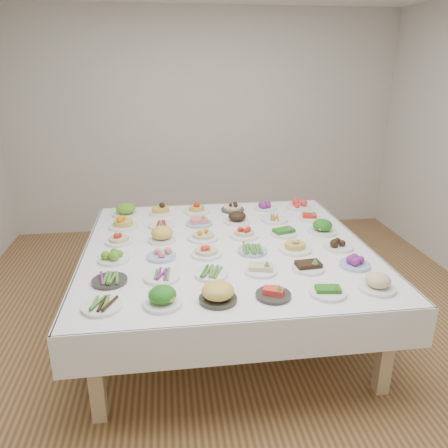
{
  "coord_description": "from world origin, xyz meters",
  "views": [
    {
      "loc": [
        -0.51,
        -3.2,
        2.12
      ],
      "look_at": [
        -0.06,
        0.17,
        0.88
      ],
      "focal_mm": 35.0,
      "sensor_mm": 36.0,
      "label": 1
    }
  ],
  "objects": [
    {
      "name": "room_envelope",
      "position": [
        0.0,
        0.0,
        1.83
      ],
      "size": [
        5.02,
        5.02,
        2.81
      ],
      "color": "#9D6F41",
      "rests_on": "ground"
    },
    {
      "name": "display_table",
      "position": [
        -0.06,
        0.02,
        0.69
      ],
      "size": [
        2.26,
        2.26,
        0.75
      ],
      "color": "white",
      "rests_on": "ground"
    },
    {
      "name": "dish_0",
      "position": [
        -0.93,
        -0.84,
        0.78
      ],
      "size": [
        0.24,
        0.24,
        0.06
      ],
      "color": "white",
      "rests_on": "display_table"
    },
    {
      "name": "dish_1",
      "position": [
        -0.57,
        -0.85,
        0.82
      ],
      "size": [
        0.24,
        0.24,
        0.14
      ],
      "color": "white",
      "rests_on": "display_table"
    },
    {
      "name": "dish_2",
      "position": [
        -0.23,
        -0.85,
        0.82
      ],
      "size": [
        0.25,
        0.25,
        0.15
      ],
      "color": "#2F2D2A",
      "rests_on": "display_table"
    },
    {
      "name": "dish_3",
      "position": [
        0.12,
        -0.85,
        0.78
      ],
      "size": [
        0.22,
        0.22,
        0.09
      ],
      "color": "#2F2D2A",
      "rests_on": "display_table"
    },
    {
      "name": "dish_4",
      "position": [
        0.47,
        -0.86,
        0.79
      ],
      "size": [
        0.23,
        0.23,
        0.1
      ],
      "color": "white",
      "rests_on": "display_table"
    },
    {
      "name": "dish_5",
      "position": [
        0.81,
        -0.84,
        0.81
      ],
      "size": [
        0.24,
        0.24,
        0.12
      ],
      "color": "white",
      "rests_on": "display_table"
    },
    {
      "name": "dish_6",
      "position": [
        -0.92,
        -0.51,
        0.78
      ],
      "size": [
        0.23,
        0.23,
        0.06
      ],
      "color": "#2F2D2A",
      "rests_on": "display_table"
    },
    {
      "name": "dish_7",
      "position": [
        -0.57,
        -0.5,
        0.77
      ],
      "size": [
        0.25,
        0.25,
        0.05
      ],
      "color": "white",
      "rests_on": "display_table"
    },
    {
      "name": "dish_8",
      "position": [
        -0.24,
        -0.5,
        0.78
      ],
      "size": [
        0.25,
        0.23,
        0.06
      ],
      "color": "white",
      "rests_on": "display_table"
    },
    {
      "name": "dish_9",
      "position": [
        0.12,
        -0.5,
        0.79
      ],
      "size": [
        0.23,
        0.23,
        0.1
      ],
      "color": "white",
      "rests_on": "display_table"
    },
    {
      "name": "dish_10",
      "position": [
        0.46,
        -0.5,
        0.8
      ],
      "size": [
        0.23,
        0.23,
        0.11
      ],
      "color": "white",
      "rests_on": "display_table"
    },
    {
      "name": "dish_11",
      "position": [
        0.81,
        -0.5,
        0.79
      ],
      "size": [
        0.22,
        0.22,
        0.09
      ],
      "color": "#4C66B2",
      "rests_on": "display_table"
    },
    {
      "name": "dish_12",
      "position": [
        -0.93,
        -0.16,
        0.8
      ],
      "size": [
        0.23,
        0.23,
        0.11
      ],
      "color": "white",
      "rests_on": "display_table"
    },
    {
      "name": "dish_13",
      "position": [
        -0.58,
        -0.16,
        0.79
      ],
      "size": [
        0.22,
        0.22,
        0.1
      ],
      "color": "#4C66B2",
      "rests_on": "display_table"
    },
    {
      "name": "dish_14",
      "position": [
        -0.24,
        -0.15,
        0.81
      ],
      "size": [
        0.23,
        0.23,
        0.13
      ],
      "color": "white",
      "rests_on": "display_table"
    },
    {
      "name": "dish_15",
      "position": [
        0.12,
        -0.15,
        0.78
      ],
      "size": [
        0.23,
        0.22,
        0.06
      ],
      "color": "#4C66B2",
      "rests_on": "display_table"
    },
    {
      "name": "dish_16",
      "position": [
        0.46,
        -0.16,
        0.82
      ],
      "size": [
        0.25,
        0.25,
        0.14
      ],
      "color": "white",
      "rests_on": "display_table"
    },
    {
      "name": "dish_17",
      "position": [
        0.82,
        -0.16,
        0.79
      ],
      "size": [
        0.23,
        0.23,
        0.1
      ],
      "color": "white",
      "rests_on": "display_table"
    },
    {
      "name": "dish_18",
      "position": [
        -0.92,
        0.19,
        0.81
      ],
      "size": [
        0.22,
        0.22,
        0.12
      ],
      "color": "white",
      "rests_on": "display_table"
    },
    {
      "name": "dish_19",
      "position": [
        -0.57,
        0.18,
        0.82
      ],
      "size": [
        0.22,
        0.22,
        0.14
      ],
      "color": "white",
      "rests_on": "display_table"
    },
    {
      "name": "dish_20",
      "position": [
        -0.23,
        0.18,
        0.82
      ],
      "size": [
        0.25,
        0.25,
        0.14
      ],
      "color": "white",
      "rests_on": "display_table"
    },
    {
      "name": "dish_21",
      "position": [
        0.12,
        0.19,
        0.82
      ],
      "size": [
        0.25,
        0.25,
        0.14
      ],
      "color": "white",
      "rests_on": "display_table"
    },
    {
      "name": "dish_22",
      "position": [
        0.46,
        0.18,
        0.8
      ],
      "size": [
        0.22,
        0.22,
        0.11
      ],
      "color": "white",
      "rests_on": "display_table"
    },
    {
      "name": "dish_23",
      "position": [
        0.81,
        0.19,
        0.82
      ],
      "size": [
        0.26,
        0.26,
        0.15
      ],
      "color": "white",
      "rests_on": "display_table"
    },
    {
      "name": "dish_24",
      "position": [
        -0.91,
        0.54,
        0.83
      ],
      "size": [
        0.27,
        0.26,
        0.16
      ],
      "color": "white",
      "rests_on": "display_table"
    },
    {
      "name": "dish_25",
      "position": [
        -0.58,
        0.53,
        0.77
      ],
      "size": [
        0.24,
        0.24,
        0.05
      ],
      "color": "white",
      "rests_on": "display_table"
    },
    {
      "name": "dish_26",
      "position": [
        -0.23,
        0.53,
        0.79
      ],
      "size": [
        0.23,
        0.23,
        0.1
      ],
      "color": "#4C66B2",
      "rests_on": "display_table"
    },
    {
      "name": "dish_27",
      "position": [
        0.12,
        0.54,
        0.81
      ],
      "size": [
        0.25,
        0.25,
        0.13
      ],
      "color": "white",
      "rests_on": "display_table"
    },
    {
      "name": "dish_28",
      "position": [
        0.47,
        0.54,
        0.77
      ],
      "size": [
        0.25,
        0.25,
        0.05
      ],
      "color": "white",
      "rests_on": "display_table"
    },
    {
      "name": "dish_29",
      "position": [
        0.81,
        0.54,
        0.79
      ],
      "size": [
        0.22,
        0.22,
        0.09
      ],
      "color": "white",
      "rests_on": "display_table"
    },
    {
      "name": "dish_30",
      "position": [
        -0.92,
        0.89,
        0.83
      ],
      "size": [
        0.26,
        0.26,
        0.16
      ],
      "color": "white",
      "rests_on": "display_table"
    },
    {
      "name": "dish_31",
      "position": [
        -0.59,
        0.88,
        0.81
      ],
      "size": [
        0.22,
        0.22,
        0.13
      ],
      "color": "white",
      "rests_on": "display_table"
    },
    {
      "name": "dish_32",
      "position": [
        -0.23,
        0.88,
        0.82
      ],
      "size": [
        0.25,
        0.25,
        0.14
      ],
      "color": "white",
      "rests_on": "display_table"
    },
    {
      "name": "dish_33",
      "position": [
        0.13,
        0.88,
        0.81
      ],
      "size": [
        0.23,
        0.23,
        0.13
      ],
      "color": "#2F2D2A",
      "rests_on": "display_table"
    },
    {
      "name": "dish_34",
      "position": [
        0.46,
        0.89,
        0.79
      ],
      "size": [
        0.23,
        0.23,
        0.1
      ],
      "color": "white",
      "rests_on": "display_table"
    },
    {
      "name": "dish_35",
      "position": [
        0.81,
        0.88,
        0.8
      ],
      "size": [
        0.25,
        0.25,
        0.11
      ],
      "color": "white",
      "rests_on": "display_table"
    }
  ]
}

